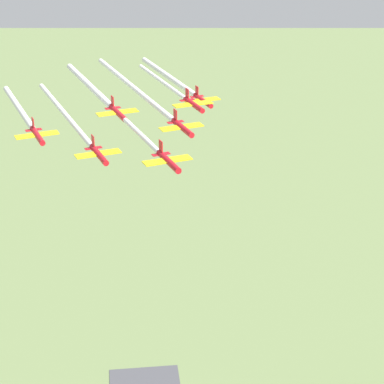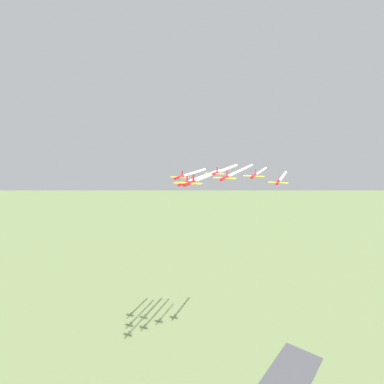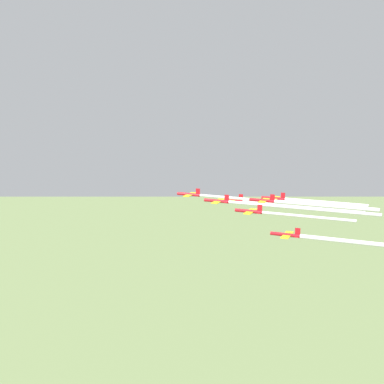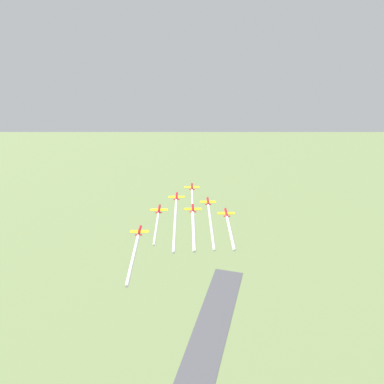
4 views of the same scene
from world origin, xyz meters
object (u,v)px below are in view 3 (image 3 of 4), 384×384
at_px(jet_0, 190,194).
at_px(jet_2, 232,200).
at_px(jet_6, 286,235).
at_px(jet_5, 274,198).
at_px(jet_1, 218,201).
at_px(jet_3, 250,211).
at_px(jet_4, 263,200).

xyz_separation_m(jet_0, jet_2, (-12.56, 10.83, -2.65)).
bearing_deg(jet_6, jet_5, 18.78).
bearing_deg(jet_0, jet_5, -59.53).
relative_size(jet_1, jet_3, 1.00).
relative_size(jet_0, jet_2, 1.00).
bearing_deg(jet_3, jet_1, 59.53).
height_order(jet_0, jet_3, jet_0).
relative_size(jet_1, jet_6, 1.00).
bearing_deg(jet_2, jet_0, 120.47).
bearing_deg(jet_5, jet_2, 120.47).
distance_m(jet_1, jet_5, 29.13).
bearing_deg(jet_6, jet_4, 29.54).
relative_size(jet_0, jet_3, 1.00).
xyz_separation_m(jet_3, jet_5, (-31.84, -10.82, -2.24)).
relative_size(jet_0, jet_6, 1.00).
distance_m(jet_0, jet_4, 28.59).
height_order(jet_3, jet_6, jet_3).
bearing_deg(jet_1, jet_4, -59.53).
bearing_deg(jet_4, jet_1, 120.47).
height_order(jet_3, jet_5, jet_3).
relative_size(jet_4, jet_5, 1.00).
xyz_separation_m(jet_2, jet_4, (3.36, 16.24, 2.65)).
xyz_separation_m(jet_3, jet_6, (3.36, 16.24, -4.28)).
xyz_separation_m(jet_1, jet_3, (3.36, 16.24, -0.61)).
distance_m(jet_4, jet_6, 29.35).
bearing_deg(jet_1, jet_0, 59.53).
distance_m(jet_2, jet_6, 44.18).
height_order(jet_1, jet_3, jet_1).
distance_m(jet_4, jet_5, 17.00).
relative_size(jet_1, jet_2, 1.00).
distance_m(jet_3, jet_5, 33.71).
height_order(jet_5, jet_6, jet_5).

